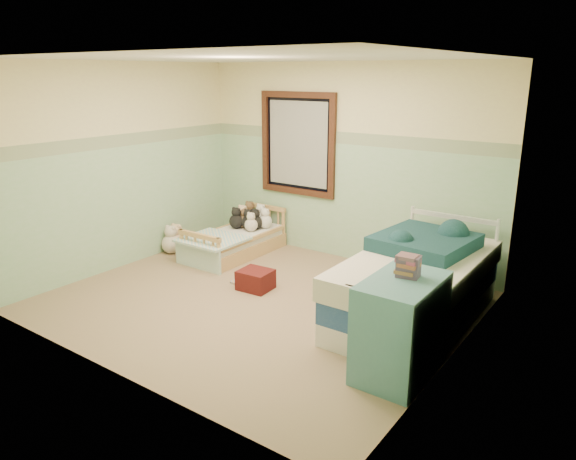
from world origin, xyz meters
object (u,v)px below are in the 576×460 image
Objects in this scene: plush_floor_cream at (171,244)px; dresser at (401,327)px; plush_floor_tan at (177,242)px; floor_book at (245,283)px; toddler_bed_frame at (235,247)px; twin_bed_frame at (413,310)px; red_pillow at (256,280)px.

plush_floor_cream is 0.32× the size of dresser.
dresser is at bearing -15.05° from plush_floor_cream.
plush_floor_tan is 1.58m from floor_book.
dresser is (3.06, -1.50, 0.32)m from toddler_bed_frame.
plush_floor_cream is 3.50m from twin_bed_frame.
plush_floor_tan is at bearing 90.00° from plush_floor_cream.
floor_book is at bearing -43.42° from toddler_bed_frame.
twin_bed_frame is at bearing 9.09° from red_pillow.
floor_book is at bearing 161.74° from dresser.
dresser is at bearing -73.88° from twin_bed_frame.
plush_floor_cream is 1.55m from floor_book.
twin_bed_frame is 5.65× the size of red_pillow.
toddler_bed_frame is at bearing 143.08° from floor_book.
toddler_bed_frame is 3.90× the size of red_pillow.
twin_bed_frame is 2.47× the size of dresser.
red_pillow is at bearing -170.91° from twin_bed_frame.
dresser is 2.41m from floor_book.
plush_floor_tan reaches higher than red_pillow.
plush_floor_tan reaches higher than toddler_bed_frame.
twin_bed_frame is 1.99m from floor_book.
dresser reaches higher than floor_book.
floor_book is (1.53, -0.38, -0.12)m from plush_floor_tan.
toddler_bed_frame is 5.33× the size of plush_floor_tan.
toddler_bed_frame is at bearing 141.22° from red_pillow.
red_pillow reaches higher than toddler_bed_frame.
toddler_bed_frame is at bearing 33.57° from plush_floor_cream.
plush_floor_cream is at bearing 176.39° from floor_book.
red_pillow is (-2.06, 0.70, -0.30)m from dresser.
floor_book is (-0.20, 0.05, -0.10)m from red_pillow.
plush_floor_cream is at bearing -90.00° from plush_floor_tan.
twin_bed_frame reaches higher than floor_book.
red_pillow is at bearing -10.45° from plush_floor_cream.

